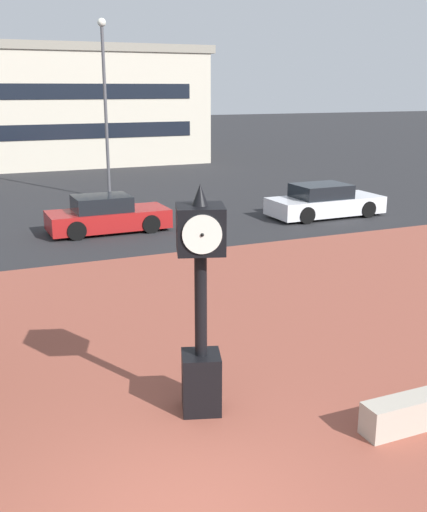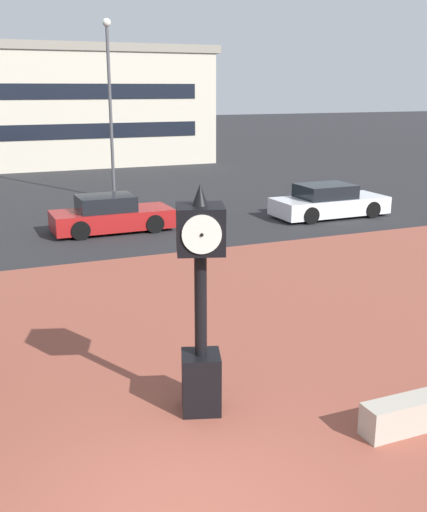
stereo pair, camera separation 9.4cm
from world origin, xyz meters
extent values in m
cube|color=brown|center=(0.00, 3.61, 0.00)|extent=(44.00, 15.22, 0.01)
cube|color=black|center=(1.12, 2.18, 0.47)|extent=(0.74, 0.74, 0.94)
cylinder|color=black|center=(1.12, 2.18, 1.75)|extent=(0.19, 0.19, 1.62)
cube|color=black|center=(1.12, 2.18, 2.91)|extent=(0.86, 0.86, 0.68)
cylinder|color=silver|center=(1.23, 2.52, 2.91)|extent=(0.54, 0.20, 0.56)
sphere|color=black|center=(1.24, 2.53, 2.91)|extent=(0.05, 0.05, 0.05)
cylinder|color=silver|center=(1.01, 1.84, 2.91)|extent=(0.54, 0.20, 0.56)
sphere|color=black|center=(1.00, 1.82, 2.91)|extent=(0.05, 0.05, 0.05)
cone|color=black|center=(1.12, 2.18, 3.40)|extent=(0.24, 0.24, 0.31)
cube|color=maroon|center=(2.76, 14.80, 0.44)|extent=(4.16, 1.78, 0.64)
cube|color=black|center=(2.55, 14.79, 1.00)|extent=(1.92, 1.51, 0.56)
cylinder|color=black|center=(4.04, 15.62, 0.32)|extent=(0.64, 0.23, 0.64)
cylinder|color=black|center=(4.06, 14.01, 0.32)|extent=(0.64, 0.23, 0.64)
cylinder|color=black|center=(1.47, 15.58, 0.32)|extent=(0.64, 0.23, 0.64)
cylinder|color=black|center=(1.49, 13.98, 0.32)|extent=(0.64, 0.23, 0.64)
cube|color=silver|center=(11.17, 14.02, 0.44)|extent=(4.52, 1.90, 0.64)
cube|color=black|center=(10.95, 14.01, 1.00)|extent=(2.09, 1.60, 0.56)
cylinder|color=black|center=(12.55, 14.89, 0.32)|extent=(0.64, 0.23, 0.64)
cylinder|color=black|center=(12.58, 13.18, 0.32)|extent=(0.64, 0.23, 0.64)
cylinder|color=black|center=(9.77, 14.85, 0.32)|extent=(0.64, 0.23, 0.64)
cylinder|color=black|center=(9.79, 13.14, 0.32)|extent=(0.64, 0.23, 0.64)
cylinder|color=#4C4C51|center=(4.38, 21.21, 3.68)|extent=(0.14, 0.14, 7.37)
sphere|color=white|center=(4.38, 21.21, 7.52)|extent=(0.36, 0.36, 0.36)
camera|label=1|loc=(-2.08, -5.74, 4.87)|focal=42.71mm
camera|label=2|loc=(-1.99, -5.78, 4.87)|focal=42.71mm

